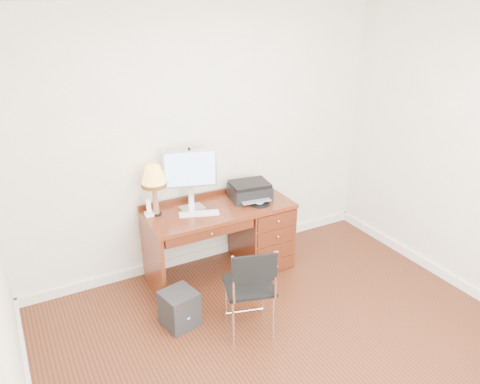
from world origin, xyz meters
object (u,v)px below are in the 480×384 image
desk (247,230)px  chair (253,283)px  equipment_box (179,308)px  leg_lamp (154,179)px  phone (149,211)px  monitor (189,172)px  printer (250,191)px

desk → chair: (-0.52, -1.04, 0.11)m
equipment_box → leg_lamp: bearing=70.9°
desk → phone: 1.09m
monitor → equipment_box: bearing=-103.8°
printer → chair: size_ratio=0.52×
desk → leg_lamp: 1.18m
leg_lamp → desk: bearing=-8.4°
monitor → phone: size_ratio=3.50×
phone → chair: phone is taller
desk → chair: size_ratio=1.74×
phone → printer: bearing=-1.2°
leg_lamp → phone: 0.33m
phone → chair: 1.31m
equipment_box → monitor: bearing=46.5°
printer → chair: (-0.58, -1.08, -0.32)m
monitor → leg_lamp: (-0.36, 0.01, -0.01)m
desk → leg_lamp: size_ratio=2.97×
chair → equipment_box: chair is taller
leg_lamp → phone: leg_lamp is taller
leg_lamp → equipment_box: (-0.09, -0.76, -0.95)m
leg_lamp → phone: (-0.07, 0.01, -0.32)m
desk → equipment_box: size_ratio=4.50×
chair → equipment_box: bearing=157.4°
printer → equipment_box: bearing=-140.6°
leg_lamp → phone: bearing=175.2°
leg_lamp → equipment_box: 1.22m
monitor → leg_lamp: monitor is taller
desk → monitor: monitor is taller
monitor → printer: (0.64, -0.08, -0.29)m
leg_lamp → chair: leg_lamp is taller
phone → monitor: bearing=1.8°
monitor → printer: size_ratio=1.36×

